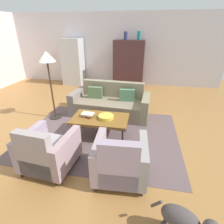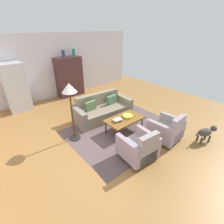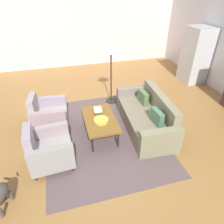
# 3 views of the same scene
# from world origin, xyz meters

# --- Properties ---
(ground_plane) EXTENTS (10.47, 10.47, 0.00)m
(ground_plane) POSITION_xyz_m (0.00, 0.00, 0.00)
(ground_plane) COLOR olive
(wall_back) EXTENTS (8.72, 0.12, 2.80)m
(wall_back) POSITION_xyz_m (0.00, 3.91, 1.40)
(wall_back) COLOR silver
(wall_back) RESTS_ON ground
(area_rug) EXTENTS (3.40, 2.60, 0.01)m
(area_rug) POSITION_xyz_m (0.48, -0.33, 0.00)
(area_rug) COLOR #5B494A
(area_rug) RESTS_ON ground
(couch) EXTENTS (2.15, 1.03, 0.86)m
(couch) POSITION_xyz_m (0.49, 0.80, 0.29)
(couch) COLOR #776854
(couch) RESTS_ON ground
(coffee_table) EXTENTS (1.20, 0.70, 0.45)m
(coffee_table) POSITION_xyz_m (0.48, -0.38, 0.41)
(coffee_table) COLOR black
(coffee_table) RESTS_ON ground
(armchair_left) EXTENTS (0.87, 0.87, 0.88)m
(armchair_left) POSITION_xyz_m (-0.12, -1.55, 0.34)
(armchair_left) COLOR #2D2722
(armchair_left) RESTS_ON ground
(armchair_right) EXTENTS (0.85, 0.85, 0.88)m
(armchair_right) POSITION_xyz_m (1.09, -1.55, 0.34)
(armchair_right) COLOR #331D1A
(armchair_right) RESTS_ON ground
(fruit_bowl) EXTENTS (0.33, 0.33, 0.07)m
(fruit_bowl) POSITION_xyz_m (0.61, -0.38, 0.49)
(fruit_bowl) COLOR gold
(fruit_bowl) RESTS_ON coffee_table
(book_stack) EXTENTS (0.28, 0.24, 0.08)m
(book_stack) POSITION_xyz_m (0.20, -0.36, 0.49)
(book_stack) COLOR #4B6A4B
(book_stack) RESTS_ON coffee_table
(cabinet) EXTENTS (1.20, 0.51, 1.80)m
(cabinet) POSITION_xyz_m (0.69, 3.57, 0.90)
(cabinet) COLOR #412526
(cabinet) RESTS_ON ground
(vase_tall) EXTENTS (0.14, 0.14, 0.30)m
(vase_tall) POSITION_xyz_m (0.54, 3.56, 1.95)
(vase_tall) COLOR navy
(vase_tall) RESTS_ON cabinet
(vase_round) EXTENTS (0.13, 0.13, 0.32)m
(vase_round) POSITION_xyz_m (1.04, 3.56, 1.96)
(vase_round) COLOR #16706E
(vase_round) RESTS_ON cabinet
(refrigerator) EXTENTS (0.80, 0.73, 1.85)m
(refrigerator) POSITION_xyz_m (-1.63, 3.46, 0.93)
(refrigerator) COLOR #B7BABF
(refrigerator) RESTS_ON ground
(floor_lamp) EXTENTS (0.40, 0.40, 1.72)m
(floor_lamp) POSITION_xyz_m (-0.94, 0.27, 1.44)
(floor_lamp) COLOR black
(floor_lamp) RESTS_ON ground
(dog) EXTENTS (0.67, 0.38, 0.48)m
(dog) POSITION_xyz_m (1.89, -2.30, 0.31)
(dog) COLOR #453E3C
(dog) RESTS_ON ground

